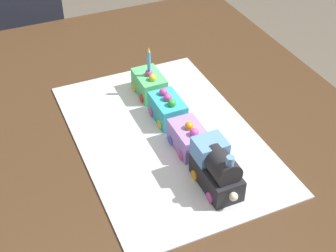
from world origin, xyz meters
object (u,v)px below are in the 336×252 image
(cake_car_gondola_lavender, at_px, (189,138))
(cake_car_caboose_mint_green, at_px, (149,84))
(chair, at_px, (18,51))
(cake_car_flatbed_turquoise, at_px, (168,109))
(dining_table, at_px, (166,170))
(birthday_candle, at_px, (149,59))
(cake_locomotive, at_px, (217,168))

(cake_car_gondola_lavender, distance_m, cake_car_caboose_mint_green, 0.24)
(chair, relative_size, cake_car_caboose_mint_green, 8.60)
(cake_car_flatbed_turquoise, relative_size, cake_car_caboose_mint_green, 1.00)
(dining_table, height_order, birthday_candle, birthday_candle)
(cake_locomotive, bearing_deg, cake_car_gondola_lavender, -0.00)
(birthday_candle, bearing_deg, dining_table, 169.91)
(cake_car_caboose_mint_green, bearing_deg, dining_table, 170.01)
(cake_locomotive, xyz_separation_m, cake_car_gondola_lavender, (0.13, -0.00, -0.02))
(chair, xyz_separation_m, cake_car_caboose_mint_green, (-0.86, -0.24, 0.30))
(chair, bearing_deg, dining_table, 110.67)
(dining_table, distance_m, cake_car_gondola_lavender, 0.16)
(cake_locomotive, relative_size, cake_car_caboose_mint_green, 1.40)
(dining_table, distance_m, cake_car_flatbed_turquoise, 0.16)
(chair, height_order, birthday_candle, birthday_candle)
(cake_car_flatbed_turquoise, bearing_deg, dining_table, 152.06)
(cake_car_flatbed_turquoise, height_order, cake_car_caboose_mint_green, same)
(cake_locomotive, bearing_deg, cake_car_caboose_mint_green, -0.00)
(cake_locomotive, bearing_deg, cake_car_flatbed_turquoise, -0.00)
(cake_locomotive, height_order, cake_car_gondola_lavender, cake_locomotive)
(chair, height_order, cake_car_caboose_mint_green, chair)
(cake_car_gondola_lavender, xyz_separation_m, birthday_candle, (0.23, 0.00, 0.07))
(dining_table, relative_size, chair, 1.63)
(chair, distance_m, birthday_candle, 0.97)
(cake_car_flatbed_turquoise, bearing_deg, cake_car_gondola_lavender, 180.00)
(cake_car_flatbed_turquoise, xyz_separation_m, birthday_candle, (0.12, 0.00, 0.07))
(chair, height_order, cake_car_gondola_lavender, chair)
(dining_table, xyz_separation_m, cake_car_gondola_lavender, (-0.06, -0.03, 0.14))
(cake_locomotive, relative_size, birthday_candle, 2.14)
(cake_locomotive, distance_m, birthday_candle, 0.37)
(chair, xyz_separation_m, cake_locomotive, (-1.22, -0.24, 0.32))
(dining_table, xyz_separation_m, cake_locomotive, (-0.19, -0.03, 0.16))
(chair, distance_m, cake_car_caboose_mint_green, 0.94)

